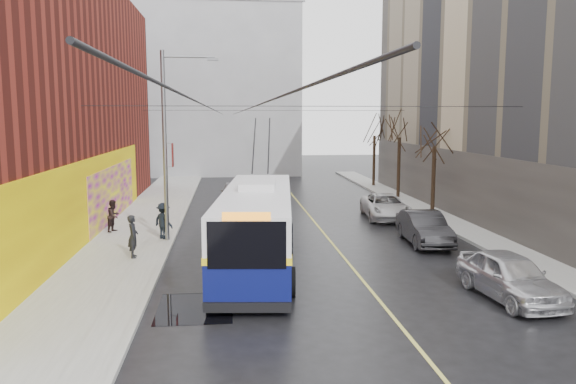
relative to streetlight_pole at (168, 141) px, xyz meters
name	(u,v)px	position (x,y,z in m)	size (l,w,h in m)	color
ground	(338,309)	(6.14, -10.00, -4.85)	(140.00, 140.00, 0.00)	black
sidewalk_left	(138,234)	(-1.86, 2.00, -4.77)	(4.00, 60.00, 0.15)	gray
sidewalk_right	(459,227)	(15.14, 2.00, -4.77)	(2.00, 60.00, 0.15)	gray
lane_line	(316,224)	(7.64, 4.00, -4.84)	(0.12, 50.00, 0.01)	#BFB74C
building_far	(202,88)	(0.14, 34.99, 4.17)	(20.50, 12.10, 18.00)	gray
streetlight_pole	(168,141)	(0.00, 0.00, 0.00)	(2.65, 0.60, 9.00)	slate
catenary_wires	(243,112)	(3.60, 4.77, 1.40)	(18.00, 60.00, 0.22)	black
tree_near	(435,133)	(15.14, 6.00, 0.13)	(3.20, 3.20, 6.40)	black
tree_mid	(400,127)	(15.14, 13.00, 0.41)	(3.20, 3.20, 6.68)	black
tree_far	(375,127)	(15.14, 20.00, 0.30)	(3.20, 3.20, 6.57)	black
puddle	(195,308)	(1.67, -9.43, -4.84)	(2.34, 3.00, 0.01)	black
pigeons_flying	(231,94)	(2.94, -0.13, 2.16)	(2.96, 4.48, 0.60)	slate
trolleybus	(257,225)	(3.90, -4.44, -3.20)	(3.91, 12.65, 5.92)	#090F4A
parked_car_a	(510,276)	(11.94, -9.64, -4.07)	(1.84, 4.58, 1.56)	#B8B8BD
parked_car_b	(424,228)	(11.94, -1.50, -4.08)	(1.62, 4.65, 1.53)	#28272A
parked_car_c	(385,206)	(11.98, 5.26, -4.13)	(2.38, 5.16, 1.43)	silver
following_car	(235,193)	(3.21, 11.60, -4.06)	(1.85, 4.59, 1.57)	#A7A6AB
pedestrian_a	(133,236)	(-1.21, -3.27, -3.80)	(0.65, 0.43, 1.79)	black
pedestrian_b	(114,216)	(-3.08, 2.27, -3.88)	(0.79, 0.62, 1.63)	black
pedestrian_c	(163,221)	(-0.36, 0.28, -3.83)	(1.13, 0.65, 1.74)	black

